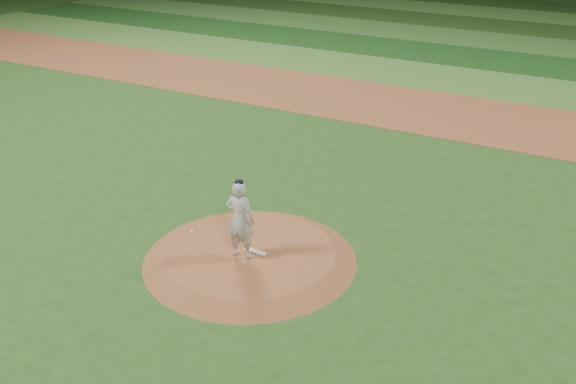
{
  "coord_description": "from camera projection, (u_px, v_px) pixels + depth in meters",
  "views": [
    {
      "loc": [
        7.8,
        -11.91,
        8.71
      ],
      "look_at": [
        0.0,
        2.0,
        1.1
      ],
      "focal_mm": 40.0,
      "sensor_mm": 36.0,
      "label": 1
    }
  ],
  "objects": [
    {
      "name": "outfield_stripe_3",
      "position": [
        521.0,
        28.0,
        43.73
      ],
      "size": [
        70.0,
        5.0,
        0.02
      ],
      "primitive_type": "cube",
      "color": "#1F4315",
      "rests_on": "ground"
    },
    {
      "name": "pitchers_mound",
      "position": [
        250.0,
        255.0,
        16.52
      ],
      "size": [
        5.5,
        5.5,
        0.25
      ],
      "primitive_type": "cone",
      "color": "#96542E",
      "rests_on": "ground"
    },
    {
      "name": "pitching_rubber",
      "position": [
        255.0,
        251.0,
        16.41
      ],
      "size": [
        0.63,
        0.17,
        0.03
      ],
      "primitive_type": "cube",
      "rotation": [
        0.0,
        0.0,
        -0.03
      ],
      "color": "white",
      "rests_on": "pitchers_mound"
    },
    {
      "name": "outfield_stripe_1",
      "position": [
        484.0,
        59.0,
        35.85
      ],
      "size": [
        70.0,
        5.0,
        0.02
      ],
      "primitive_type": "cube",
      "color": "#194716",
      "rests_on": "ground"
    },
    {
      "name": "outfield_stripe_5",
      "position": [
        546.0,
        6.0,
        51.6
      ],
      "size": [
        70.0,
        5.0,
        0.02
      ],
      "primitive_type": "cube",
      "color": "#1E4315",
      "rests_on": "ground"
    },
    {
      "name": "pitcher_on_mound",
      "position": [
        240.0,
        219.0,
        15.8
      ],
      "size": [
        0.81,
        0.59,
        2.13
      ],
      "color": "silver",
      "rests_on": "pitchers_mound"
    },
    {
      "name": "outfield_stripe_0",
      "position": [
        460.0,
        80.0,
        31.92
      ],
      "size": [
        70.0,
        5.0,
        0.02
      ],
      "primitive_type": "cube",
      "color": "#44792C",
      "rests_on": "ground"
    },
    {
      "name": "outfield_stripe_4",
      "position": [
        534.0,
        16.0,
        47.66
      ],
      "size": [
        70.0,
        5.0,
        0.02
      ],
      "primitive_type": "cube",
      "color": "#3C732A",
      "rests_on": "ground"
    },
    {
      "name": "ground",
      "position": [
        250.0,
        259.0,
        16.57
      ],
      "size": [
        120.0,
        120.0,
        0.0
      ],
      "primitive_type": "plane",
      "color": "#27501A",
      "rests_on": "ground"
    },
    {
      "name": "outfield_stripe_2",
      "position": [
        504.0,
        42.0,
        39.79
      ],
      "size": [
        70.0,
        5.0,
        0.02
      ],
      "primitive_type": "cube",
      "color": "#356C27",
      "rests_on": "ground"
    },
    {
      "name": "rosin_bag",
      "position": [
        192.0,
        232.0,
        17.32
      ],
      "size": [
        0.11,
        0.11,
        0.06
      ],
      "primitive_type": "ellipsoid",
      "color": "silver",
      "rests_on": "pitchers_mound"
    },
    {
      "name": "infield_dirt_band",
      "position": [
        424.0,
        110.0,
        27.59
      ],
      "size": [
        70.0,
        6.0,
        0.02
      ],
      "primitive_type": "cube",
      "color": "brown",
      "rests_on": "ground"
    }
  ]
}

